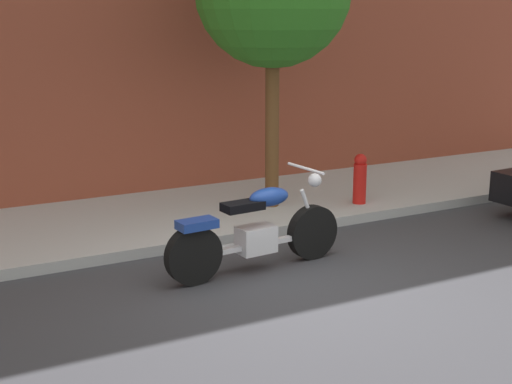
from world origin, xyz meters
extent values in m
plane|color=#38383D|center=(0.00, 0.00, 0.00)|extent=(60.00, 60.00, 0.00)
cube|color=#B0B0B0|center=(0.00, 3.11, 0.07)|extent=(19.87, 2.76, 0.14)
cylinder|color=black|center=(0.60, 0.76, 0.34)|extent=(0.68, 0.19, 0.67)
cylinder|color=black|center=(-1.05, 0.63, 0.34)|extent=(0.68, 0.19, 0.67)
cube|color=silver|center=(-0.22, 0.70, 0.39)|extent=(0.46, 0.31, 0.32)
cube|color=silver|center=(-0.22, 0.70, 0.32)|extent=(1.49, 0.20, 0.06)
ellipsoid|color=navy|center=(-0.05, 0.71, 0.87)|extent=(0.54, 0.30, 0.22)
cube|color=black|center=(-0.40, 0.69, 0.81)|extent=(0.50, 0.28, 0.10)
cube|color=navy|center=(-1.00, 0.64, 0.69)|extent=(0.46, 0.27, 0.10)
cylinder|color=silver|center=(0.54, 0.76, 0.62)|extent=(0.27, 0.07, 0.58)
cylinder|color=silver|center=(0.48, 0.75, 1.15)|extent=(0.09, 0.70, 0.04)
sphere|color=silver|center=(0.62, 0.77, 0.99)|extent=(0.17, 0.17, 0.17)
cylinder|color=silver|center=(-0.49, 0.84, 0.29)|extent=(0.80, 0.15, 0.09)
cylinder|color=brown|center=(1.14, 2.75, 1.34)|extent=(0.20, 0.20, 2.69)
cylinder|color=red|center=(2.39, 2.25, 0.38)|extent=(0.20, 0.20, 0.75)
sphere|color=red|center=(2.39, 2.25, 0.81)|extent=(0.19, 0.19, 0.19)
camera|label=1|loc=(-4.03, -6.44, 2.96)|focal=50.78mm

